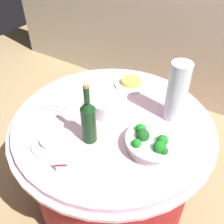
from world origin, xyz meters
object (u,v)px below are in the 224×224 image
(serving_tongs, at_px, (54,108))
(label_placard_front, at_px, (62,167))
(broccoli_bowl, at_px, (153,142))
(food_plate_fried_egg, at_px, (131,82))
(plate_stack, at_px, (108,105))
(decorative_fruit_vase, at_px, (177,95))
(wine_bottle, at_px, (89,120))
(food_plate_rice, at_px, (53,142))

(serving_tongs, relative_size, label_placard_front, 3.04)
(broccoli_bowl, xyz_separation_m, food_plate_fried_egg, (-0.36, 0.44, -0.02))
(broccoli_bowl, xyz_separation_m, plate_stack, (-0.34, 0.13, 0.01))
(broccoli_bowl, height_order, label_placard_front, broccoli_bowl)
(decorative_fruit_vase, xyz_separation_m, label_placard_front, (-0.27, -0.62, -0.12))
(plate_stack, height_order, wine_bottle, wine_bottle)
(plate_stack, height_order, food_plate_fried_egg, plate_stack)
(serving_tongs, xyz_separation_m, food_plate_fried_egg, (0.26, 0.46, 0.01))
(label_placard_front, bearing_deg, broccoli_bowl, 50.82)
(decorative_fruit_vase, relative_size, food_plate_fried_egg, 1.55)
(wine_bottle, height_order, serving_tongs, wine_bottle)
(plate_stack, xyz_separation_m, decorative_fruit_vase, (0.33, 0.15, 0.11))
(decorative_fruit_vase, distance_m, food_plate_rice, 0.69)
(serving_tongs, distance_m, label_placard_front, 0.47)
(decorative_fruit_vase, distance_m, label_placard_front, 0.69)
(plate_stack, distance_m, food_plate_rice, 0.38)
(serving_tongs, bearing_deg, broccoli_bowl, 2.26)
(wine_bottle, bearing_deg, label_placard_front, -86.31)
(broccoli_bowl, height_order, wine_bottle, wine_bottle)
(wine_bottle, bearing_deg, serving_tongs, 164.65)
(label_placard_front, bearing_deg, decorative_fruit_vase, 66.21)
(plate_stack, distance_m, food_plate_fried_egg, 0.31)
(wine_bottle, relative_size, decorative_fruit_vase, 0.99)
(serving_tongs, bearing_deg, food_plate_fried_egg, 60.35)
(food_plate_rice, bearing_deg, serving_tongs, 131.72)
(wine_bottle, height_order, decorative_fruit_vase, decorative_fruit_vase)
(broccoli_bowl, height_order, decorative_fruit_vase, decorative_fruit_vase)
(serving_tongs, bearing_deg, food_plate_rice, -48.28)
(food_plate_fried_egg, bearing_deg, serving_tongs, -119.65)
(wine_bottle, distance_m, label_placard_front, 0.25)
(broccoli_bowl, xyz_separation_m, food_plate_rice, (-0.43, -0.24, -0.03))
(decorative_fruit_vase, relative_size, food_plate_rice, 1.55)
(wine_bottle, bearing_deg, broccoli_bowl, 21.16)
(decorative_fruit_vase, height_order, food_plate_fried_egg, decorative_fruit_vase)
(plate_stack, relative_size, decorative_fruit_vase, 0.62)
(broccoli_bowl, relative_size, wine_bottle, 0.83)
(decorative_fruit_vase, xyz_separation_m, food_plate_fried_egg, (-0.36, 0.16, -0.14))
(broccoli_bowl, distance_m, serving_tongs, 0.63)
(wine_bottle, height_order, food_plate_rice, wine_bottle)
(serving_tongs, bearing_deg, decorative_fruit_vase, 26.07)
(wine_bottle, relative_size, food_plate_fried_egg, 1.53)
(decorative_fruit_vase, bearing_deg, broccoli_bowl, -88.56)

